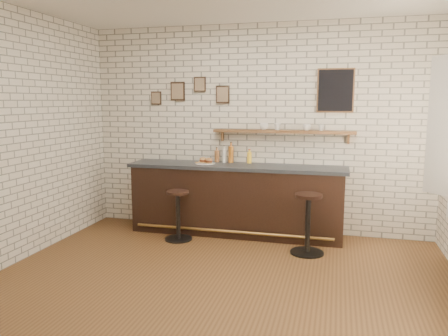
{
  "coord_description": "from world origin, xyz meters",
  "views": [
    {
      "loc": [
        1.15,
        -4.28,
        1.92
      ],
      "look_at": [
        -0.2,
        0.9,
        1.08
      ],
      "focal_mm": 35.0,
      "sensor_mm": 36.0,
      "label": 1
    }
  ],
  "objects_px": {
    "bitters_bottle_white": "(224,155)",
    "shelf_cup_c": "(307,127)",
    "bar_stool_left": "(178,214)",
    "bar_stool_right": "(308,222)",
    "shelf_cup_a": "(264,126)",
    "bitters_bottle_amber": "(231,154)",
    "shelf_cup_d": "(321,128)",
    "ciabatta_sandwich": "(206,160)",
    "bar_counter": "(236,199)",
    "shelf_cup_b": "(277,127)",
    "bitters_bottle_brown": "(217,156)",
    "sandwich_plate": "(205,163)",
    "condiment_bottle_yellow": "(249,157)"
  },
  "relations": [
    {
      "from": "bar_counter",
      "to": "bar_stool_left",
      "type": "distance_m",
      "value": 0.87
    },
    {
      "from": "bitters_bottle_amber",
      "to": "shelf_cup_c",
      "type": "distance_m",
      "value": 1.16
    },
    {
      "from": "bitters_bottle_amber",
      "to": "shelf_cup_d",
      "type": "distance_m",
      "value": 1.34
    },
    {
      "from": "bitters_bottle_amber",
      "to": "shelf_cup_b",
      "type": "relative_size",
      "value": 2.98
    },
    {
      "from": "bitters_bottle_brown",
      "to": "shelf_cup_d",
      "type": "bearing_deg",
      "value": 0.02
    },
    {
      "from": "condiment_bottle_yellow",
      "to": "bar_stool_right",
      "type": "xyz_separation_m",
      "value": [
        0.91,
        -0.79,
        -0.69
      ]
    },
    {
      "from": "bar_stool_left",
      "to": "shelf_cup_b",
      "type": "height_order",
      "value": "shelf_cup_b"
    },
    {
      "from": "ciabatta_sandwich",
      "to": "bitters_bottle_white",
      "type": "relative_size",
      "value": 0.93
    },
    {
      "from": "bitters_bottle_brown",
      "to": "shelf_cup_c",
      "type": "relative_size",
      "value": 2.04
    },
    {
      "from": "bitters_bottle_white",
      "to": "shelf_cup_c",
      "type": "bearing_deg",
      "value": 0.02
    },
    {
      "from": "bar_counter",
      "to": "bar_stool_left",
      "type": "relative_size",
      "value": 4.49
    },
    {
      "from": "bar_stool_right",
      "to": "shelf_cup_a",
      "type": "height_order",
      "value": "shelf_cup_a"
    },
    {
      "from": "ciabatta_sandwich",
      "to": "shelf_cup_b",
      "type": "distance_m",
      "value": 1.13
    },
    {
      "from": "sandwich_plate",
      "to": "ciabatta_sandwich",
      "type": "bearing_deg",
      "value": 0.0
    },
    {
      "from": "condiment_bottle_yellow",
      "to": "shelf_cup_c",
      "type": "height_order",
      "value": "shelf_cup_c"
    },
    {
      "from": "bar_stool_right",
      "to": "shelf_cup_b",
      "type": "bearing_deg",
      "value": 122.84
    },
    {
      "from": "bitters_bottle_brown",
      "to": "shelf_cup_b",
      "type": "height_order",
      "value": "shelf_cup_b"
    },
    {
      "from": "bar_stool_left",
      "to": "shelf_cup_d",
      "type": "bearing_deg",
      "value": 20.0
    },
    {
      "from": "bitters_bottle_white",
      "to": "bar_stool_right",
      "type": "xyz_separation_m",
      "value": [
        1.29,
        -0.79,
        -0.7
      ]
    },
    {
      "from": "bar_stool_right",
      "to": "condiment_bottle_yellow",
      "type": "bearing_deg",
      "value": 139.1
    },
    {
      "from": "bitters_bottle_brown",
      "to": "bar_stool_right",
      "type": "xyz_separation_m",
      "value": [
        1.4,
        -0.79,
        -0.69
      ]
    },
    {
      "from": "bitters_bottle_brown",
      "to": "bar_stool_left",
      "type": "distance_m",
      "value": 1.06
    },
    {
      "from": "ciabatta_sandwich",
      "to": "shelf_cup_a",
      "type": "relative_size",
      "value": 1.91
    },
    {
      "from": "bitters_bottle_amber",
      "to": "shelf_cup_a",
      "type": "bearing_deg",
      "value": 0.05
    },
    {
      "from": "ciabatta_sandwich",
      "to": "shelf_cup_d",
      "type": "xyz_separation_m",
      "value": [
        1.6,
        0.2,
        0.48
      ]
    },
    {
      "from": "ciabatta_sandwich",
      "to": "bitters_bottle_amber",
      "type": "xyz_separation_m",
      "value": [
        0.32,
        0.2,
        0.08
      ]
    },
    {
      "from": "bitters_bottle_white",
      "to": "bar_stool_left",
      "type": "height_order",
      "value": "bitters_bottle_white"
    },
    {
      "from": "bar_counter",
      "to": "shelf_cup_b",
      "type": "xyz_separation_m",
      "value": [
        0.55,
        0.2,
        1.04
      ]
    },
    {
      "from": "bitters_bottle_brown",
      "to": "bitters_bottle_white",
      "type": "height_order",
      "value": "bitters_bottle_white"
    },
    {
      "from": "sandwich_plate",
      "to": "condiment_bottle_yellow",
      "type": "height_order",
      "value": "condiment_bottle_yellow"
    },
    {
      "from": "shelf_cup_a",
      "to": "bitters_bottle_white",
      "type": "bearing_deg",
      "value": 141.33
    },
    {
      "from": "bar_stool_right",
      "to": "shelf_cup_c",
      "type": "height_order",
      "value": "shelf_cup_c"
    },
    {
      "from": "shelf_cup_c",
      "to": "shelf_cup_d",
      "type": "bearing_deg",
      "value": -81.2
    },
    {
      "from": "bitters_bottle_white",
      "to": "shelf_cup_a",
      "type": "xyz_separation_m",
      "value": [
        0.59,
        0.0,
        0.44
      ]
    },
    {
      "from": "bitters_bottle_white",
      "to": "bar_stool_left",
      "type": "bearing_deg",
      "value": -125.47
    },
    {
      "from": "bitters_bottle_brown",
      "to": "bitters_bottle_white",
      "type": "distance_m",
      "value": 0.12
    },
    {
      "from": "bar_stool_left",
      "to": "shelf_cup_a",
      "type": "relative_size",
      "value": 5.63
    },
    {
      "from": "bar_stool_left",
      "to": "bar_stool_right",
      "type": "distance_m",
      "value": 1.78
    },
    {
      "from": "bar_stool_right",
      "to": "shelf_cup_b",
      "type": "relative_size",
      "value": 7.49
    },
    {
      "from": "shelf_cup_c",
      "to": "shelf_cup_a",
      "type": "bearing_deg",
      "value": 98.8
    },
    {
      "from": "bar_stool_right",
      "to": "shelf_cup_d",
      "type": "xyz_separation_m",
      "value": [
        0.09,
        0.79,
        1.13
      ]
    },
    {
      "from": "shelf_cup_c",
      "to": "bitters_bottle_brown",
      "type": "bearing_deg",
      "value": 98.82
    },
    {
      "from": "bitters_bottle_amber",
      "to": "bar_stool_left",
      "type": "distance_m",
      "value": 1.18
    },
    {
      "from": "bitters_bottle_brown",
      "to": "bar_stool_left",
      "type": "xyz_separation_m",
      "value": [
        -0.37,
        -0.68,
        -0.73
      ]
    },
    {
      "from": "bar_stool_left",
      "to": "shelf_cup_c",
      "type": "relative_size",
      "value": 6.3
    },
    {
      "from": "bar_counter",
      "to": "ciabatta_sandwich",
      "type": "distance_m",
      "value": 0.71
    },
    {
      "from": "sandwich_plate",
      "to": "shelf_cup_c",
      "type": "bearing_deg",
      "value": 8.21
    },
    {
      "from": "shelf_cup_a",
      "to": "bar_stool_right",
      "type": "bearing_deg",
      "value": -87.09
    },
    {
      "from": "bitters_bottle_brown",
      "to": "bitters_bottle_amber",
      "type": "xyz_separation_m",
      "value": [
        0.22,
        -0.0,
        0.03
      ]
    },
    {
      "from": "bar_stool_left",
      "to": "shelf_cup_b",
      "type": "distance_m",
      "value": 1.86
    }
  ]
}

